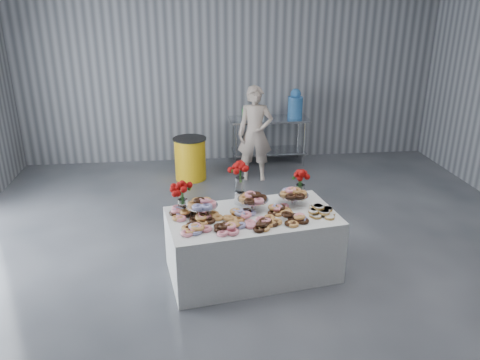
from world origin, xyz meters
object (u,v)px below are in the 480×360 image
object	(u,v)px
prep_table	(269,133)
trash_barrel	(190,158)
person	(255,134)
display_table	(252,244)
water_jug	(295,105)

from	to	relation	value
prep_table	trash_barrel	distance (m)	1.68
prep_table	person	bearing A→B (deg)	-115.34
person	display_table	bearing A→B (deg)	-90.82
person	trash_barrel	bearing A→B (deg)	-178.68
water_jug	person	xyz separation A→B (m)	(-0.88, -0.81, -0.32)
display_table	water_jug	size ratio (longest dim) A/B	3.43
prep_table	person	world-z (taller)	person
water_jug	person	distance (m)	1.24
trash_barrel	water_jug	bearing A→B (deg)	18.43
display_table	person	size ratio (longest dim) A/B	1.14
display_table	person	bearing A→B (deg)	81.10
display_table	water_jug	world-z (taller)	water_jug
prep_table	trash_barrel	xyz separation A→B (m)	(-1.52, -0.67, -0.24)
water_jug	trash_barrel	distance (m)	2.27
water_jug	trash_barrel	size ratio (longest dim) A/B	0.73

